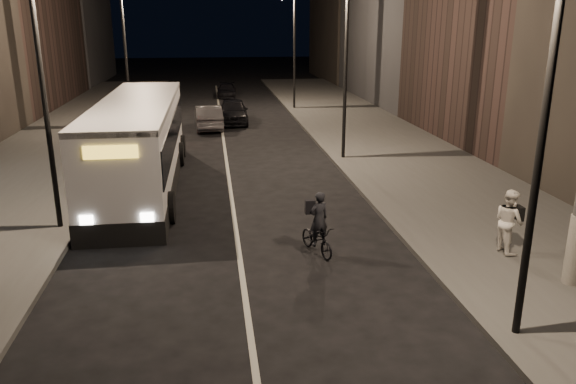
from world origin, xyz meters
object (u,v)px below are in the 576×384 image
object	(u,v)px
car_mid	(209,117)
car_far	(227,90)
cyclist_on_bicycle	(317,233)
streetlight_right_near	(536,85)
pedestrian_woman	(509,221)
streetlight_left_near	(49,61)
streetlight_right_mid	(341,46)
streetlight_right_far	(291,36)
city_bus	(139,140)
car_near	(233,111)
streetlight_left_far	(129,40)

from	to	relation	value
car_mid	car_far	size ratio (longest dim) A/B	1.14
car_mid	cyclist_on_bicycle	bearing A→B (deg)	95.68
streetlight_right_near	pedestrian_woman	size ratio (longest dim) A/B	4.40
pedestrian_woman	car_far	size ratio (longest dim) A/B	0.47
pedestrian_woman	cyclist_on_bicycle	bearing A→B (deg)	73.24
streetlight_left_near	car_mid	bearing A→B (deg)	75.13
streetlight_right_mid	pedestrian_woman	world-z (taller)	streetlight_right_mid
streetlight_right_near	car_mid	size ratio (longest dim) A/B	1.81
streetlight_right_far	cyclist_on_bicycle	distance (m)	27.55
pedestrian_woman	car_far	xyz separation A→B (m)	(-6.77, 35.91, -0.51)
city_bus	car_far	bearing A→B (deg)	80.95
city_bus	car_near	size ratio (longest dim) A/B	2.83
streetlight_right_far	car_near	size ratio (longest dim) A/B	1.76
streetlight_left_far	city_bus	distance (m)	13.75
car_near	streetlight_right_far	bearing A→B (deg)	50.20
streetlight_left_far	pedestrian_woman	world-z (taller)	streetlight_left_far
car_near	car_far	distance (m)	13.16
pedestrian_woman	car_near	xyz separation A→B (m)	(-6.77, 22.76, -0.30)
streetlight_right_near	cyclist_on_bicycle	world-z (taller)	streetlight_right_near
cyclist_on_bicycle	car_mid	xyz separation A→B (m)	(-3.05, 20.03, 0.10)
car_near	car_far	bearing A→B (deg)	91.60
streetlight_left_near	car_far	xyz separation A→B (m)	(6.13, 32.01, -4.79)
city_bus	streetlight_right_mid	bearing A→B (deg)	19.79
streetlight_right_mid	car_mid	bearing A→B (deg)	124.07
cyclist_on_bicycle	city_bus	bearing A→B (deg)	107.06
streetlight_left_far	car_far	size ratio (longest dim) A/B	2.07
car_mid	city_bus	bearing A→B (deg)	74.50
streetlight_right_mid	streetlight_right_near	bearing A→B (deg)	-90.00
streetlight_right_near	streetlight_left_far	xyz separation A→B (m)	(-10.66, 26.00, 0.00)
streetlight_left_near	city_bus	distance (m)	6.19
city_bus	pedestrian_woman	world-z (taller)	city_bus
streetlight_right_near	streetlight_left_far	world-z (taller)	same
streetlight_right_far	streetlight_right_near	bearing A→B (deg)	-90.00
cyclist_on_bicycle	streetlight_left_far	bearing A→B (deg)	90.36
cyclist_on_bicycle	streetlight_left_near	bearing A→B (deg)	139.10
streetlight_right_mid	car_far	bearing A→B (deg)	100.69
streetlight_left_far	car_mid	size ratio (longest dim) A/B	1.81
streetlight_right_near	cyclist_on_bicycle	xyz separation A→B (m)	(-3.08, 5.03, -4.72)
streetlight_left_far	pedestrian_woman	bearing A→B (deg)	-59.50
streetlight_right_near	streetlight_left_far	size ratio (longest dim) A/B	1.00
car_near	streetlight_right_mid	bearing A→B (deg)	-65.75
streetlight_right_far	streetlight_left_far	xyz separation A→B (m)	(-10.66, -6.00, 0.00)
car_near	cyclist_on_bicycle	bearing A→B (deg)	-84.60
streetlight_left_far	streetlight_right_far	bearing A→B (deg)	29.36
streetlight_right_far	streetlight_left_far	distance (m)	12.24
car_near	streetlight_right_near	bearing A→B (deg)	-78.83
streetlight_left_far	streetlight_right_mid	bearing A→B (deg)	-43.16
streetlight_left_near	cyclist_on_bicycle	size ratio (longest dim) A/B	4.21
pedestrian_woman	streetlight_left_near	bearing A→B (deg)	66.34
car_mid	car_far	bearing A→B (deg)	-99.09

